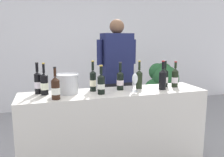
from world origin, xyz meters
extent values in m
cube|color=white|center=(0.00, 2.60, 1.40)|extent=(8.00, 0.10, 2.80)
cube|color=beige|center=(0.00, 0.00, 0.46)|extent=(2.09, 0.50, 0.92)
cylinder|color=black|center=(-0.65, -0.15, 1.01)|extent=(0.08, 0.08, 0.19)
cone|color=black|center=(-0.65, -0.15, 1.13)|extent=(0.08, 0.08, 0.04)
cylinder|color=black|center=(-0.65, -0.15, 1.19)|extent=(0.03, 0.03, 0.08)
cylinder|color=black|center=(-0.65, -0.15, 1.23)|extent=(0.03, 0.03, 0.01)
cylinder|color=silver|center=(-0.65, -0.15, 1.00)|extent=(0.08, 0.08, 0.07)
cylinder|color=black|center=(0.56, -0.06, 1.02)|extent=(0.08, 0.08, 0.20)
cone|color=black|center=(0.56, -0.06, 1.14)|extent=(0.08, 0.08, 0.04)
cylinder|color=black|center=(0.56, -0.06, 1.20)|extent=(0.03, 0.03, 0.09)
cylinder|color=maroon|center=(0.56, -0.06, 1.25)|extent=(0.03, 0.03, 0.01)
cylinder|color=black|center=(0.67, 0.08, 1.02)|extent=(0.08, 0.08, 0.19)
cone|color=black|center=(0.67, 0.08, 1.13)|extent=(0.08, 0.08, 0.04)
cylinder|color=black|center=(0.67, 0.08, 1.19)|extent=(0.03, 0.03, 0.08)
cylinder|color=black|center=(0.67, 0.08, 1.23)|extent=(0.03, 0.03, 0.01)
cylinder|color=white|center=(0.67, 0.08, 1.01)|extent=(0.08, 0.08, 0.07)
cylinder|color=black|center=(0.78, 0.02, 1.02)|extent=(0.08, 0.08, 0.19)
cone|color=black|center=(0.78, 0.02, 1.13)|extent=(0.08, 0.08, 0.04)
cylinder|color=black|center=(0.78, 0.02, 1.19)|extent=(0.03, 0.03, 0.07)
cylinder|color=maroon|center=(0.78, 0.02, 1.23)|extent=(0.03, 0.03, 0.01)
cylinder|color=silver|center=(0.78, 0.02, 1.01)|extent=(0.08, 0.08, 0.07)
cylinder|color=black|center=(0.33, 0.08, 1.01)|extent=(0.08, 0.08, 0.19)
cone|color=black|center=(0.33, 0.08, 1.12)|extent=(0.08, 0.08, 0.03)
cylinder|color=black|center=(0.33, 0.08, 1.19)|extent=(0.03, 0.03, 0.10)
cylinder|color=#B79333|center=(0.33, 0.08, 1.25)|extent=(0.03, 0.03, 0.01)
cylinder|color=black|center=(0.09, 0.07, 1.01)|extent=(0.08, 0.08, 0.19)
cone|color=black|center=(0.09, 0.07, 1.13)|extent=(0.08, 0.08, 0.04)
cylinder|color=black|center=(0.09, 0.07, 1.19)|extent=(0.03, 0.03, 0.09)
cylinder|color=#333338|center=(0.09, 0.07, 1.24)|extent=(0.04, 0.04, 0.01)
cylinder|color=silver|center=(0.09, 0.07, 1.01)|extent=(0.08, 0.08, 0.06)
cylinder|color=black|center=(-0.82, 0.14, 1.03)|extent=(0.07, 0.07, 0.21)
cone|color=black|center=(-0.82, 0.14, 1.15)|extent=(0.07, 0.07, 0.03)
cylinder|color=black|center=(-0.82, 0.14, 1.20)|extent=(0.03, 0.03, 0.09)
cylinder|color=black|center=(-0.82, 0.14, 1.25)|extent=(0.03, 0.03, 0.01)
cylinder|color=silver|center=(-0.82, 0.14, 1.02)|extent=(0.07, 0.07, 0.07)
cylinder|color=black|center=(-0.75, 0.07, 1.02)|extent=(0.08, 0.08, 0.21)
cone|color=black|center=(-0.75, 0.07, 1.14)|extent=(0.08, 0.08, 0.03)
cylinder|color=black|center=(-0.75, 0.07, 1.20)|extent=(0.03, 0.03, 0.10)
cylinder|color=#B79333|center=(-0.75, 0.07, 1.25)|extent=(0.03, 0.03, 0.01)
cylinder|color=white|center=(-0.75, 0.07, 1.01)|extent=(0.08, 0.08, 0.07)
cylinder|color=black|center=(-0.23, 0.09, 1.02)|extent=(0.07, 0.07, 0.21)
cone|color=black|center=(-0.23, 0.09, 1.14)|extent=(0.07, 0.07, 0.03)
cylinder|color=black|center=(-0.23, 0.09, 1.21)|extent=(0.03, 0.03, 0.10)
cylinder|color=#B79333|center=(-0.23, 0.09, 1.26)|extent=(0.03, 0.03, 0.01)
cylinder|color=#F3EBC3|center=(-0.23, 0.09, 1.01)|extent=(0.07, 0.07, 0.07)
cylinder|color=black|center=(-0.17, -0.07, 1.01)|extent=(0.08, 0.08, 0.19)
cone|color=black|center=(-0.17, -0.07, 1.12)|extent=(0.08, 0.08, 0.03)
cylinder|color=black|center=(-0.17, -0.07, 1.18)|extent=(0.03, 0.03, 0.08)
cylinder|color=#B79333|center=(-0.17, -0.07, 1.23)|extent=(0.04, 0.04, 0.01)
cylinder|color=silver|center=(-0.17, -0.07, 1.00)|extent=(0.08, 0.08, 0.05)
cylinder|color=silver|center=(0.22, -0.06, 0.92)|extent=(0.08, 0.08, 0.00)
cylinder|color=silver|center=(0.22, -0.06, 0.97)|extent=(0.01, 0.01, 0.09)
ellipsoid|color=silver|center=(0.22, -0.06, 1.07)|extent=(0.06, 0.06, 0.12)
ellipsoid|color=maroon|center=(0.22, -0.06, 1.05)|extent=(0.05, 0.05, 0.04)
cylinder|color=silver|center=(-0.51, 0.06, 1.02)|extent=(0.24, 0.24, 0.20)
torus|color=silver|center=(-0.51, 0.06, 1.13)|extent=(0.24, 0.24, 0.01)
cube|color=black|center=(0.19, 0.51, 0.47)|extent=(0.37, 0.27, 0.93)
cube|color=#191E47|center=(0.19, 0.51, 1.25)|extent=(0.41, 0.27, 0.64)
sphere|color=brown|center=(0.19, 0.51, 1.66)|extent=(0.19, 0.19, 0.19)
cylinder|color=#191E47|center=(0.42, 0.53, 1.33)|extent=(0.08, 0.08, 0.33)
cylinder|color=#191E47|center=(-0.05, 0.49, 1.33)|extent=(0.08, 0.08, 0.33)
cylinder|color=brown|center=(1.23, 1.25, 0.13)|extent=(0.38, 0.38, 0.26)
sphere|color=#23562D|center=(1.29, 1.14, 0.80)|extent=(0.46, 0.46, 0.46)
sphere|color=#23562D|center=(1.22, 1.31, 0.91)|extent=(0.31, 0.31, 0.31)
sphere|color=#23562D|center=(1.28, 1.15, 0.78)|extent=(0.44, 0.44, 0.44)
sphere|color=#23562D|center=(1.32, 1.28, 0.92)|extent=(0.31, 0.31, 0.31)
sphere|color=#23562D|center=(1.13, 1.20, 0.60)|extent=(0.41, 0.41, 0.41)
cylinder|color=#4C3823|center=(1.23, 1.25, 0.56)|extent=(0.05, 0.05, 0.60)
camera|label=1|loc=(-0.74, -2.39, 1.52)|focal=36.80mm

